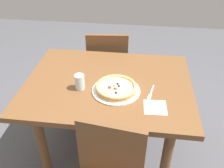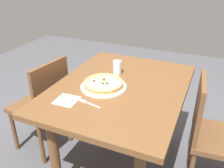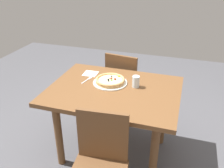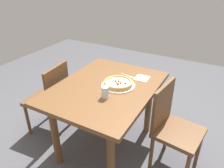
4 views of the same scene
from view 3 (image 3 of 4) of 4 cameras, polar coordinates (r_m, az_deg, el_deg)
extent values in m
plane|color=#4C4C51|center=(2.65, 0.39, -15.51)|extent=(6.00, 6.00, 0.00)
cube|color=brown|center=(2.22, 0.45, -1.60)|extent=(1.18, 0.90, 0.04)
cylinder|color=brown|center=(2.35, -12.46, -11.37)|extent=(0.07, 0.07, 0.71)
cylinder|color=brown|center=(2.13, 9.81, -16.05)|extent=(0.07, 0.07, 0.71)
cylinder|color=brown|center=(2.79, -6.45, -4.11)|extent=(0.07, 0.07, 0.71)
cylinder|color=brown|center=(2.60, 11.91, -7.14)|extent=(0.07, 0.07, 0.71)
cube|color=brown|center=(1.81, -2.20, -12.03)|extent=(0.38, 0.07, 0.42)
cylinder|color=brown|center=(3.30, 1.70, -1.70)|extent=(0.04, 0.04, 0.40)
cylinder|color=brown|center=(3.20, 7.28, -2.95)|extent=(0.04, 0.04, 0.40)
cylinder|color=brown|center=(3.04, -0.92, -4.50)|extent=(0.04, 0.04, 0.40)
cylinder|color=brown|center=(2.92, 5.09, -5.99)|extent=(0.04, 0.04, 0.40)
cube|color=brown|center=(3.00, 3.40, -0.07)|extent=(0.45, 0.45, 0.04)
cube|color=brown|center=(2.75, 2.05, 2.60)|extent=(0.38, 0.08, 0.42)
cylinder|color=silver|center=(2.31, -0.43, 0.33)|extent=(0.33, 0.33, 0.01)
cylinder|color=tan|center=(2.31, -0.44, 0.64)|extent=(0.27, 0.27, 0.02)
cylinder|color=beige|center=(2.30, -0.44, 0.91)|extent=(0.24, 0.24, 0.01)
torus|color=tan|center=(2.30, -0.44, 1.06)|extent=(0.28, 0.28, 0.02)
sphere|color=#262626|center=(2.30, -0.90, 1.08)|extent=(0.02, 0.02, 0.02)
sphere|color=#262626|center=(2.27, -0.84, 0.77)|extent=(0.02, 0.02, 0.02)
sphere|color=maroon|center=(2.30, 0.71, 1.17)|extent=(0.02, 0.02, 0.02)
sphere|color=#E58C7F|center=(2.32, -0.46, 1.33)|extent=(0.02, 0.02, 0.02)
sphere|color=gold|center=(2.36, 1.62, 1.85)|extent=(0.02, 0.02, 0.02)
sphere|color=maroon|center=(2.32, -0.10, 1.33)|extent=(0.02, 0.02, 0.02)
sphere|color=#4C9E38|center=(2.29, -0.12, 0.94)|extent=(0.02, 0.02, 0.02)
sphere|color=#262626|center=(2.36, -0.10, 1.82)|extent=(0.02, 0.02, 0.02)
cube|color=silver|center=(2.36, -6.38, 0.63)|extent=(0.03, 0.11, 0.00)
cube|color=silver|center=(2.42, -5.20, 1.41)|extent=(0.03, 0.05, 0.00)
cylinder|color=silver|center=(2.23, 5.63, 0.56)|extent=(0.07, 0.07, 0.11)
cube|color=white|center=(2.52, -5.07, 2.45)|extent=(0.15, 0.15, 0.00)
camera|label=1|loc=(3.37, 4.78, 26.10)|focal=39.00mm
camera|label=2|loc=(2.41, -41.13, 15.18)|focal=39.03mm
camera|label=4|loc=(2.97, 40.15, 20.52)|focal=34.64mm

